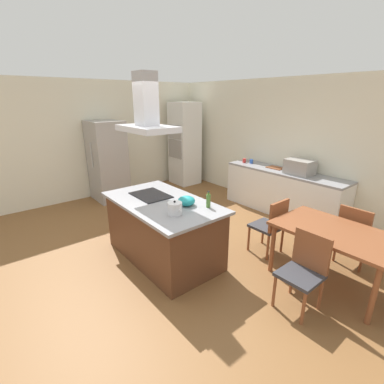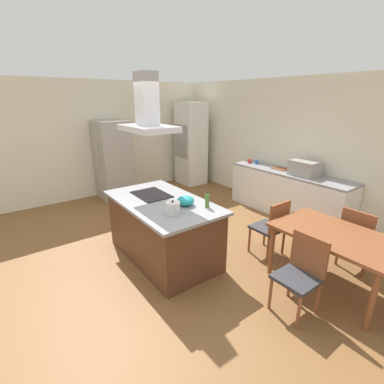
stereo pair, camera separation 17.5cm
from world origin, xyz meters
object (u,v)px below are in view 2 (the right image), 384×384
cooktop (151,194)px  coffee_mug_blue (257,162)px  countertop_microwave (305,168)px  chair_facing_island (302,270)px  chair_facing_back_wall (358,236)px  wall_oven_stack (191,144)px  tea_kettle (173,208)px  refrigerator (114,160)px  mixing_bowl (185,201)px  chair_at_left_end (272,225)px  range_hood (147,113)px  olive_oil_bottle (207,201)px  coffee_mug_red (250,161)px  dining_table (335,239)px

cooktop → coffee_mug_blue: bearing=98.9°
countertop_microwave → coffee_mug_blue: 1.19m
countertop_microwave → chair_facing_island: countertop_microwave is taller
coffee_mug_blue → chair_facing_back_wall: bearing=-19.1°
wall_oven_stack → chair_facing_island: wall_oven_stack is taller
tea_kettle → chair_facing_back_wall: bearing=57.1°
coffee_mug_blue → refrigerator: refrigerator is taller
cooktop → wall_oven_stack: 3.71m
mixing_bowl → countertop_microwave: (0.07, 2.71, 0.07)m
chair_at_left_end → chair_facing_island: (0.92, -0.67, 0.00)m
mixing_bowl → countertop_microwave: 2.71m
coffee_mug_blue → refrigerator: (-2.21, -2.44, -0.03)m
cooktop → range_hood: range_hood is taller
mixing_bowl → range_hood: range_hood is taller
olive_oil_bottle → mixing_bowl: 0.30m
wall_oven_stack → chair_at_left_end: bearing=-19.0°
countertop_microwave → coffee_mug_red: 1.34m
cooktop → dining_table: (2.18, 1.32, -0.24)m
chair_facing_island → range_hood: bearing=-163.4°
refrigerator → dining_table: bearing=10.1°
cooktop → olive_oil_bottle: size_ratio=2.65×
mixing_bowl → coffee_mug_blue: 2.95m
chair_facing_island → coffee_mug_blue: bearing=139.6°
olive_oil_bottle → countertop_microwave: size_ratio=0.45×
olive_oil_bottle → chair_at_left_end: bearing=69.0°
tea_kettle → countertop_microwave: bearing=91.6°
mixing_bowl → coffee_mug_red: bearing=115.4°
cooktop → coffee_mug_red: 2.90m
coffee_mug_red → range_hood: (0.61, -2.83, 1.16)m
chair_at_left_end → range_hood: size_ratio=0.99×
mixing_bowl → chair_at_left_end: bearing=62.2°
mixing_bowl → chair_at_left_end: 1.38m
tea_kettle → dining_table: tea_kettle is taller
cooktop → tea_kettle: 0.83m
cooktop → coffee_mug_blue: 2.93m
dining_table → chair_facing_back_wall: bearing=90.0°
refrigerator → dining_table: (4.85, 0.86, -0.24)m
tea_kettle → chair_facing_back_wall: 2.56m
refrigerator → coffee_mug_blue: bearing=47.8°
tea_kettle → countertop_microwave: countertop_microwave is taller
cooktop → olive_oil_bottle: (0.90, 0.36, 0.09)m
coffee_mug_blue → chair_facing_back_wall: (2.64, -0.91, -0.44)m
coffee_mug_blue → chair_at_left_end: (1.72, -1.58, -0.44)m
cooktop → coffee_mug_red: coffee_mug_red is taller
cooktop → mixing_bowl: bearing=14.3°
dining_table → cooktop: bearing=-148.9°
olive_oil_bottle → mixing_bowl: size_ratio=0.95×
coffee_mug_blue → tea_kettle: bearing=-67.3°
mixing_bowl → chair_facing_island: 1.66m
cooktop → olive_oil_bottle: bearing=21.6°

